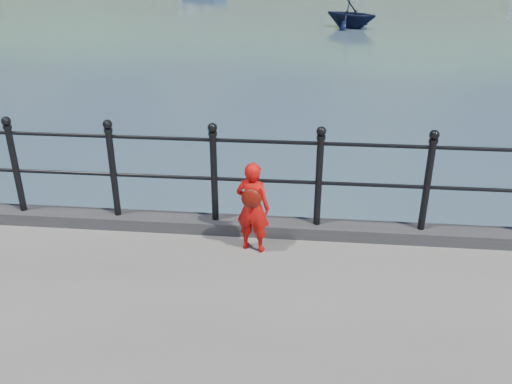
# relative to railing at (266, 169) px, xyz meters

# --- Properties ---
(ground) EXTENTS (600.00, 600.00, 0.00)m
(ground) POSITION_rel_railing_xyz_m (-0.00, 0.15, -1.82)
(ground) COLOR #2D4251
(ground) RESTS_ON ground
(kerb) EXTENTS (60.00, 0.30, 0.15)m
(kerb) POSITION_rel_railing_xyz_m (-0.00, -0.00, -0.75)
(kerb) COLOR #28282B
(kerb) RESTS_ON quay
(railing) EXTENTS (18.11, 0.11, 1.20)m
(railing) POSITION_rel_railing_xyz_m (0.00, 0.00, 0.00)
(railing) COLOR black
(railing) RESTS_ON kerb
(far_shore) EXTENTS (830.00, 200.00, 156.00)m
(far_shore) POSITION_rel_railing_xyz_m (38.34, 239.56, -24.39)
(far_shore) COLOR #333A21
(far_shore) RESTS_ON ground
(child) EXTENTS (0.44, 0.36, 1.05)m
(child) POSITION_rel_railing_xyz_m (-0.11, -0.40, -0.29)
(child) COLOR red
(child) RESTS_ON quay
(launch_navy) EXTENTS (3.62, 3.50, 1.46)m
(launch_navy) POSITION_rel_railing_xyz_m (2.42, 24.08, -1.09)
(launch_navy) COLOR black
(launch_navy) RESTS_ON ground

